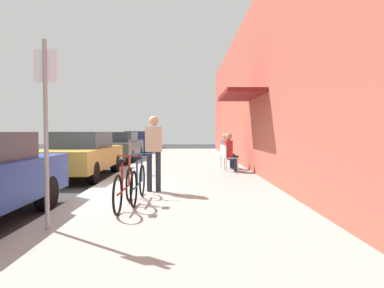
{
  "coord_description": "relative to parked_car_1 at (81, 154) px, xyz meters",
  "views": [
    {
      "loc": [
        2.35,
        -7.54,
        1.47
      ],
      "look_at": [
        2.49,
        4.31,
        1.02
      ],
      "focal_mm": 30.34,
      "sensor_mm": 36.0,
      "label": 1
    }
  ],
  "objects": [
    {
      "name": "cafe_chair_1",
      "position": [
        4.82,
        1.41,
        -0.13
      ],
      "size": [
        0.54,
        0.54,
        0.87
      ],
      "color": "silver",
      "rests_on": "sidewalk_slab"
    },
    {
      "name": "street_sign",
      "position": [
        1.5,
        -5.97,
        0.89
      ],
      "size": [
        0.32,
        0.06,
        2.6
      ],
      "color": "gray",
      "rests_on": "sidewalk_slab"
    },
    {
      "name": "parking_meter",
      "position": [
        1.55,
        0.05,
        0.14
      ],
      "size": [
        0.12,
        0.1,
        1.32
      ],
      "color": "slate",
      "rests_on": "sidewalk_slab"
    },
    {
      "name": "seated_patron_1",
      "position": [
        4.88,
        1.43,
        0.07
      ],
      "size": [
        0.49,
        0.44,
        1.29
      ],
      "color": "#232838",
      "rests_on": "sidewalk_slab"
    },
    {
      "name": "parked_car_2",
      "position": [
        0.0,
        5.88,
        -0.0
      ],
      "size": [
        1.8,
        4.4,
        1.45
      ],
      "color": "#47514C",
      "rests_on": "ground_plane"
    },
    {
      "name": "parked_car_4",
      "position": [
        0.0,
        17.17,
        -0.02
      ],
      "size": [
        1.8,
        4.4,
        1.41
      ],
      "color": "maroon",
      "rests_on": "ground_plane"
    },
    {
      "name": "pedestrian_standing",
      "position": [
        2.67,
        -3.15,
        0.37
      ],
      "size": [
        0.36,
        0.22,
        1.7
      ],
      "color": "#232838",
      "rests_on": "sidewalk_slab"
    },
    {
      "name": "bicycle_0",
      "position": [
        2.31,
        -4.71,
        -0.27
      ],
      "size": [
        0.46,
        1.71,
        0.9
      ],
      "color": "black",
      "rests_on": "sidewalk_slab"
    },
    {
      "name": "cafe_chair_0",
      "position": [
        4.82,
        0.52,
        -0.13
      ],
      "size": [
        0.47,
        0.47,
        0.87
      ],
      "color": "silver",
      "rests_on": "sidewalk_slab"
    },
    {
      "name": "sidewalk_slab",
      "position": [
        3.35,
        -0.89,
        -0.69
      ],
      "size": [
        4.5,
        32.0,
        0.12
      ],
      "primitive_type": "cube",
      "color": "#9E9B93",
      "rests_on": "ground_plane"
    },
    {
      "name": "building_facade",
      "position": [
        5.75,
        -0.89,
        2.17
      ],
      "size": [
        1.4,
        32.0,
        5.84
      ],
      "color": "#BC5442",
      "rests_on": "ground_plane"
    },
    {
      "name": "parked_car_3",
      "position": [
        0.0,
        11.85,
        0.02
      ],
      "size": [
        1.8,
        4.4,
        1.5
      ],
      "color": "navy",
      "rests_on": "ground_plane"
    },
    {
      "name": "parked_car_1",
      "position": [
        0.0,
        0.0,
        0.0
      ],
      "size": [
        1.8,
        4.4,
        1.46
      ],
      "color": "#A58433",
      "rests_on": "ground_plane"
    },
    {
      "name": "seated_patron_0",
      "position": [
        4.88,
        0.52,
        0.07
      ],
      "size": [
        0.44,
        0.38,
        1.29
      ],
      "color": "#232838",
      "rests_on": "sidewalk_slab"
    },
    {
      "name": "bicycle_1",
      "position": [
        2.48,
        -4.16,
        -0.27
      ],
      "size": [
        0.46,
        1.71,
        0.9
      ],
      "color": "black",
      "rests_on": "sidewalk_slab"
    },
    {
      "name": "ground_plane",
      "position": [
        1.1,
        -2.89,
        -0.75
      ],
      "size": [
        60.0,
        60.0,
        0.0
      ],
      "primitive_type": "plane",
      "color": "#2D2D30"
    }
  ]
}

